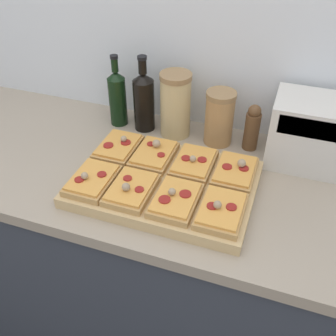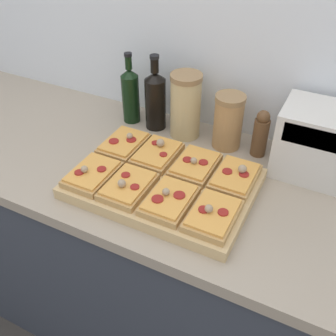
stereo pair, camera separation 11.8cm
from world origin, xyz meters
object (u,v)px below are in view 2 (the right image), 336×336
(cutting_board, at_px, (164,183))
(pepper_mill, at_px, (261,134))
(olive_oil_bottle, at_px, (130,94))
(grain_jar_short, at_px, (228,121))
(toaster_oven, at_px, (316,142))
(wine_bottle, at_px, (155,99))
(grain_jar_tall, at_px, (186,106))

(cutting_board, distance_m, pepper_mill, 0.37)
(olive_oil_bottle, bearing_deg, pepper_mill, 0.00)
(grain_jar_short, xyz_separation_m, toaster_oven, (0.29, -0.02, 0.01))
(wine_bottle, height_order, toaster_oven, wine_bottle)
(olive_oil_bottle, distance_m, grain_jar_tall, 0.23)
(wine_bottle, xyz_separation_m, grain_jar_short, (0.28, 0.00, -0.02))
(olive_oil_bottle, height_order, pepper_mill, olive_oil_bottle)
(pepper_mill, bearing_deg, wine_bottle, 180.00)
(wine_bottle, xyz_separation_m, grain_jar_tall, (0.12, 0.00, 0.00))
(wine_bottle, distance_m, grain_jar_short, 0.28)
(wine_bottle, bearing_deg, olive_oil_bottle, 180.00)
(grain_jar_tall, distance_m, toaster_oven, 0.44)
(grain_jar_tall, bearing_deg, toaster_oven, -2.08)
(wine_bottle, distance_m, toaster_oven, 0.56)
(grain_jar_tall, height_order, grain_jar_short, grain_jar_tall)
(olive_oil_bottle, relative_size, toaster_oven, 1.06)
(wine_bottle, distance_m, grain_jar_tall, 0.12)
(grain_jar_tall, relative_size, grain_jar_short, 1.21)
(cutting_board, height_order, grain_jar_tall, grain_jar_tall)
(cutting_board, bearing_deg, grain_jar_tall, 102.25)
(toaster_oven, bearing_deg, cutting_board, -142.92)
(cutting_board, xyz_separation_m, toaster_oven, (0.38, 0.29, 0.09))
(grain_jar_tall, bearing_deg, grain_jar_short, 0.00)
(cutting_board, distance_m, olive_oil_bottle, 0.43)
(grain_jar_short, height_order, toaster_oven, toaster_oven)
(pepper_mill, bearing_deg, olive_oil_bottle, 180.00)
(olive_oil_bottle, bearing_deg, grain_jar_short, 0.00)
(olive_oil_bottle, distance_m, wine_bottle, 0.10)
(cutting_board, bearing_deg, wine_bottle, 121.80)
(cutting_board, distance_m, grain_jar_short, 0.32)
(olive_oil_bottle, relative_size, grain_jar_tall, 1.14)
(olive_oil_bottle, bearing_deg, wine_bottle, 0.00)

